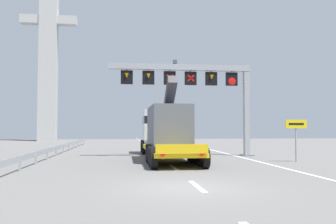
{
  "coord_description": "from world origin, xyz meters",
  "views": [
    {
      "loc": [
        -2.22,
        -12.53,
        2.13
      ],
      "look_at": [
        0.86,
        12.33,
        3.26
      ],
      "focal_mm": 37.91,
      "sensor_mm": 36.0,
      "label": 1
    }
  ],
  "objects_px": {
    "exit_sign_yellow": "(296,130)",
    "bridge_pylon_distant": "(49,41)",
    "overhead_lane_gantry": "(197,82)",
    "heavy_haul_truck_yellow": "(164,130)"
  },
  "relations": [
    {
      "from": "bridge_pylon_distant",
      "to": "exit_sign_yellow",
      "type": "bearing_deg",
      "value": -58.88
    },
    {
      "from": "exit_sign_yellow",
      "to": "bridge_pylon_distant",
      "type": "height_order",
      "value": "bridge_pylon_distant"
    },
    {
      "from": "exit_sign_yellow",
      "to": "bridge_pylon_distant",
      "type": "bearing_deg",
      "value": 121.12
    },
    {
      "from": "heavy_haul_truck_yellow",
      "to": "bridge_pylon_distant",
      "type": "distance_m",
      "value": 40.02
    },
    {
      "from": "overhead_lane_gantry",
      "to": "heavy_haul_truck_yellow",
      "type": "bearing_deg",
      "value": -164.96
    },
    {
      "from": "overhead_lane_gantry",
      "to": "bridge_pylon_distant",
      "type": "bearing_deg",
      "value": 118.2
    },
    {
      "from": "heavy_haul_truck_yellow",
      "to": "overhead_lane_gantry",
      "type": "bearing_deg",
      "value": 15.04
    },
    {
      "from": "overhead_lane_gantry",
      "to": "exit_sign_yellow",
      "type": "bearing_deg",
      "value": -43.7
    },
    {
      "from": "overhead_lane_gantry",
      "to": "heavy_haul_truck_yellow",
      "type": "relative_size",
      "value": 0.78
    },
    {
      "from": "exit_sign_yellow",
      "to": "bridge_pylon_distant",
      "type": "distance_m",
      "value": 47.17
    }
  ]
}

